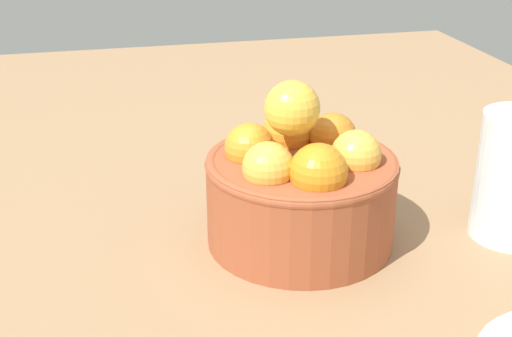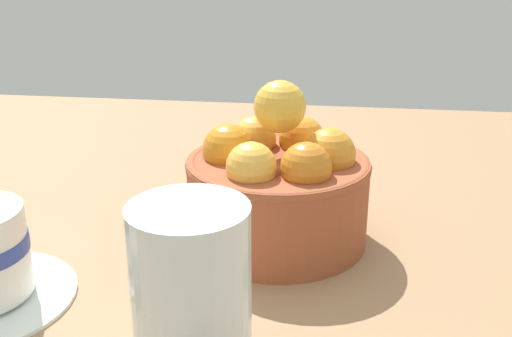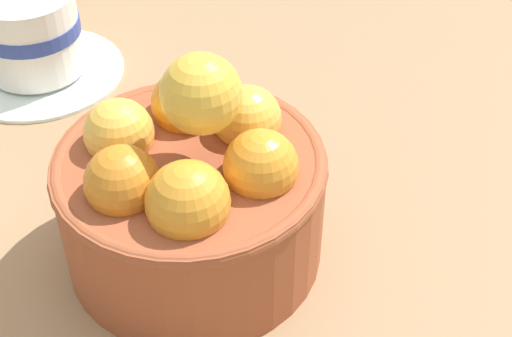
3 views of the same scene
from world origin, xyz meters
TOP-DOWN VIEW (x-y plane):
  - ground_plane at (0.00, 0.00)cm, footprint 140.37×95.48cm
  - terracotta_bowl at (0.01, 0.03)cm, footprint 15.67×15.67cm
  - coffee_cup at (-20.46, -12.66)cm, footprint 13.68×13.68cm

SIDE VIEW (x-z plane):
  - ground_plane at x=0.00cm, z-range -4.30..0.00cm
  - coffee_cup at x=-20.46cm, z-range -0.33..6.79cm
  - terracotta_bowl at x=0.01cm, z-range -1.92..12.06cm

